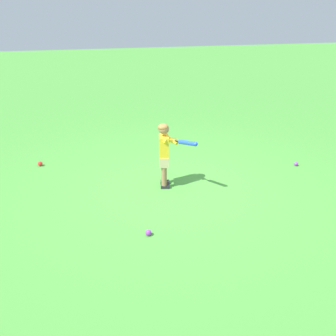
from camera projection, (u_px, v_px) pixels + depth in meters
The scene contains 5 objects.
ground_plane at pixel (177, 189), 6.47m from camera, with size 40.00×40.00×0.00m, color #479338.
child_batter at pixel (165, 150), 6.33m from camera, with size 0.54×0.64×1.08m.
play_ball_by_bucket at pixel (148, 233), 5.20m from camera, with size 0.08×0.08×0.08m, color purple.
play_ball_near_batter at pixel (40, 164), 7.36m from camera, with size 0.09×0.09×0.09m, color red.
play_ball_far_right at pixel (296, 164), 7.37m from camera, with size 0.07×0.07×0.07m, color purple.
Camera 1 is at (1.46, 5.62, 2.90)m, focal length 42.05 mm.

